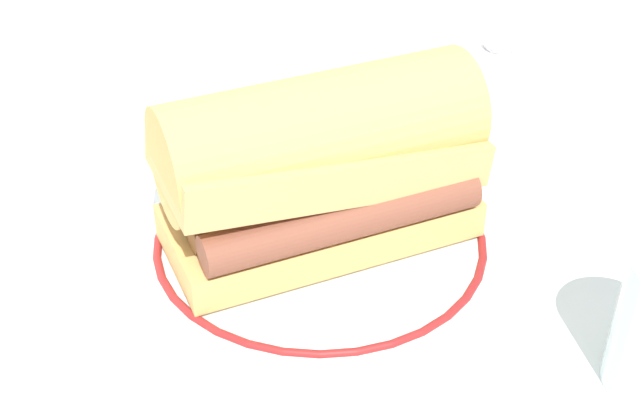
% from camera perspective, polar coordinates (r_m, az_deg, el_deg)
% --- Properties ---
extents(ground_plane, '(1.50, 1.50, 0.00)m').
position_cam_1_polar(ground_plane, '(0.66, -0.22, -2.35)').
color(ground_plane, silver).
extents(plate, '(0.25, 0.25, 0.01)m').
position_cam_1_polar(plate, '(0.64, 0.00, -2.72)').
color(plate, white).
rests_on(plate, ground_plane).
extents(sausage_sandwich, '(0.23, 0.17, 0.12)m').
position_cam_1_polar(sausage_sandwich, '(0.60, 0.00, 2.30)').
color(sausage_sandwich, tan).
rests_on(sausage_sandwich, plate).
extents(salt_shaker, '(0.03, 0.03, 0.08)m').
position_cam_1_polar(salt_shaker, '(0.81, 11.07, 8.26)').
color(salt_shaker, white).
rests_on(salt_shaker, ground_plane).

